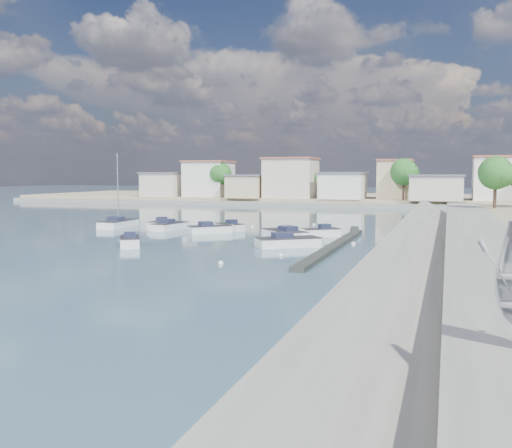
{
  "coord_description": "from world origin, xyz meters",
  "views": [
    {
      "loc": [
        16.05,
        -38.0,
        6.3
      ],
      "look_at": [
        -1.83,
        15.08,
        1.4
      ],
      "focal_mm": 40.0,
      "sensor_mm": 36.0,
      "label": 1
    }
  ],
  "objects_px": {
    "motorboat_e": "(171,226)",
    "motorboat_f": "(228,227)",
    "motorboat_b": "(212,230)",
    "motorboat_c": "(283,234)",
    "motorboat_g": "(160,225)",
    "motorboat_d": "(319,233)",
    "motorboat_a": "(130,242)",
    "motorboat_h": "(291,242)",
    "sailboat": "(120,224)"
  },
  "relations": [
    {
      "from": "motorboat_d",
      "to": "motorboat_h",
      "type": "distance_m",
      "value": 8.65
    },
    {
      "from": "motorboat_h",
      "to": "sailboat",
      "type": "relative_size",
      "value": 0.64
    },
    {
      "from": "motorboat_e",
      "to": "motorboat_f",
      "type": "height_order",
      "value": "same"
    },
    {
      "from": "motorboat_a",
      "to": "motorboat_h",
      "type": "relative_size",
      "value": 0.76
    },
    {
      "from": "motorboat_g",
      "to": "motorboat_h",
      "type": "height_order",
      "value": "same"
    },
    {
      "from": "motorboat_d",
      "to": "motorboat_f",
      "type": "xyz_separation_m",
      "value": [
        -10.98,
        2.9,
        0.0
      ]
    },
    {
      "from": "motorboat_b",
      "to": "motorboat_c",
      "type": "bearing_deg",
      "value": -14.32
    },
    {
      "from": "motorboat_a",
      "to": "motorboat_g",
      "type": "xyz_separation_m",
      "value": [
        -5.48,
        15.69,
        0.0
      ]
    },
    {
      "from": "motorboat_f",
      "to": "motorboat_g",
      "type": "bearing_deg",
      "value": 178.95
    },
    {
      "from": "motorboat_c",
      "to": "motorboat_h",
      "type": "xyz_separation_m",
      "value": [
        2.48,
        -6.17,
        -0.0
      ]
    },
    {
      "from": "motorboat_b",
      "to": "motorboat_d",
      "type": "bearing_deg",
      "value": 1.34
    },
    {
      "from": "motorboat_a",
      "to": "motorboat_c",
      "type": "xyz_separation_m",
      "value": [
        11.17,
        10.16,
        0.0
      ]
    },
    {
      "from": "motorboat_d",
      "to": "sailboat",
      "type": "relative_size",
      "value": 0.44
    },
    {
      "from": "motorboat_f",
      "to": "motorboat_h",
      "type": "relative_size",
      "value": 0.69
    },
    {
      "from": "motorboat_f",
      "to": "motorboat_g",
      "type": "xyz_separation_m",
      "value": [
        -8.73,
        0.16,
        0.0
      ]
    },
    {
      "from": "motorboat_d",
      "to": "motorboat_f",
      "type": "bearing_deg",
      "value": 165.2
    },
    {
      "from": "motorboat_d",
      "to": "motorboat_g",
      "type": "distance_m",
      "value": 19.94
    },
    {
      "from": "motorboat_a",
      "to": "motorboat_g",
      "type": "height_order",
      "value": "same"
    },
    {
      "from": "motorboat_g",
      "to": "motorboat_h",
      "type": "relative_size",
      "value": 0.8
    },
    {
      "from": "motorboat_c",
      "to": "motorboat_d",
      "type": "height_order",
      "value": "same"
    },
    {
      "from": "motorboat_c",
      "to": "motorboat_d",
      "type": "distance_m",
      "value": 3.93
    },
    {
      "from": "motorboat_d",
      "to": "motorboat_g",
      "type": "relative_size",
      "value": 0.86
    },
    {
      "from": "motorboat_c",
      "to": "motorboat_g",
      "type": "relative_size",
      "value": 1.21
    },
    {
      "from": "motorboat_f",
      "to": "motorboat_g",
      "type": "relative_size",
      "value": 0.85
    },
    {
      "from": "motorboat_d",
      "to": "motorboat_e",
      "type": "relative_size",
      "value": 0.69
    },
    {
      "from": "motorboat_a",
      "to": "motorboat_d",
      "type": "distance_m",
      "value": 19.02
    },
    {
      "from": "motorboat_e",
      "to": "motorboat_f",
      "type": "xyz_separation_m",
      "value": [
        6.56,
        1.12,
        -0.0
      ]
    },
    {
      "from": "motorboat_g",
      "to": "sailboat",
      "type": "bearing_deg",
      "value": -178.84
    },
    {
      "from": "motorboat_e",
      "to": "motorboat_d",
      "type": "bearing_deg",
      "value": -5.81
    },
    {
      "from": "motorboat_c",
      "to": "motorboat_f",
      "type": "distance_m",
      "value": 9.57
    },
    {
      "from": "motorboat_a",
      "to": "motorboat_c",
      "type": "bearing_deg",
      "value": 42.3
    },
    {
      "from": "motorboat_h",
      "to": "sailboat",
      "type": "xyz_separation_m",
      "value": [
        -24.41,
        11.58,
        0.03
      ]
    },
    {
      "from": "motorboat_g",
      "to": "motorboat_f",
      "type": "bearing_deg",
      "value": -1.05
    },
    {
      "from": "motorboat_a",
      "to": "motorboat_h",
      "type": "bearing_deg",
      "value": 16.33
    },
    {
      "from": "motorboat_a",
      "to": "motorboat_e",
      "type": "relative_size",
      "value": 0.76
    },
    {
      "from": "motorboat_c",
      "to": "motorboat_e",
      "type": "xyz_separation_m",
      "value": [
        -14.48,
        4.25,
        -0.0
      ]
    },
    {
      "from": "motorboat_c",
      "to": "motorboat_d",
      "type": "relative_size",
      "value": 1.41
    },
    {
      "from": "motorboat_b",
      "to": "motorboat_g",
      "type": "relative_size",
      "value": 0.99
    },
    {
      "from": "motorboat_d",
      "to": "motorboat_h",
      "type": "xyz_separation_m",
      "value": [
        -0.58,
        -8.63,
        0.0
      ]
    },
    {
      "from": "motorboat_e",
      "to": "sailboat",
      "type": "bearing_deg",
      "value": 171.08
    },
    {
      "from": "motorboat_d",
      "to": "motorboat_f",
      "type": "relative_size",
      "value": 1.01
    },
    {
      "from": "motorboat_g",
      "to": "sailboat",
      "type": "relative_size",
      "value": 0.51
    },
    {
      "from": "motorboat_b",
      "to": "motorboat_e",
      "type": "bearing_deg",
      "value": 160.78
    },
    {
      "from": "motorboat_h",
      "to": "motorboat_b",
      "type": "bearing_deg",
      "value": 142.93
    },
    {
      "from": "motorboat_e",
      "to": "motorboat_g",
      "type": "relative_size",
      "value": 1.24
    },
    {
      "from": "motorboat_g",
      "to": "motorboat_d",
      "type": "bearing_deg",
      "value": -8.83
    },
    {
      "from": "motorboat_e",
      "to": "motorboat_h",
      "type": "height_order",
      "value": "same"
    },
    {
      "from": "motorboat_b",
      "to": "motorboat_f",
      "type": "bearing_deg",
      "value": 78.23
    },
    {
      "from": "motorboat_a",
      "to": "motorboat_g",
      "type": "bearing_deg",
      "value": 109.25
    },
    {
      "from": "motorboat_d",
      "to": "motorboat_f",
      "type": "distance_m",
      "value": 11.36
    }
  ]
}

